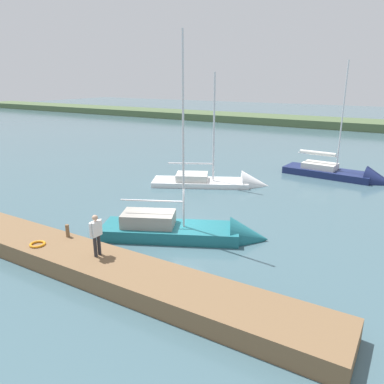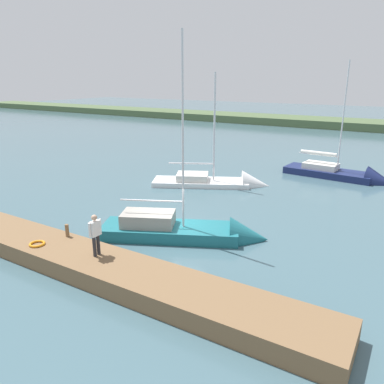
% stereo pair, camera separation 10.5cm
% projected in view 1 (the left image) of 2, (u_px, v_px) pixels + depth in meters
% --- Properties ---
extents(ground_plane, '(200.00, 200.00, 0.00)m').
position_uv_depth(ground_plane, '(173.00, 232.00, 19.06)').
color(ground_plane, '#42606B').
extents(far_shoreline, '(180.00, 8.00, 2.40)m').
position_uv_depth(far_shoreline, '(346.00, 128.00, 58.83)').
color(far_shoreline, '#4C603D').
rests_on(far_shoreline, ground_plane).
extents(dock_pier, '(18.72, 2.35, 0.73)m').
position_uv_depth(dock_pier, '(102.00, 267.00, 14.82)').
color(dock_pier, brown).
rests_on(dock_pier, ground_plane).
extents(mooring_post_near, '(0.17, 0.17, 0.57)m').
position_uv_depth(mooring_post_near, '(67.00, 231.00, 16.69)').
color(mooring_post_near, brown).
rests_on(mooring_post_near, dock_pier).
extents(life_ring_buoy, '(0.66, 0.66, 0.10)m').
position_uv_depth(life_ring_buoy, '(38.00, 244.00, 15.89)').
color(life_ring_buoy, orange).
rests_on(life_ring_buoy, dock_pier).
extents(sailboat_outer_mooring, '(8.17, 5.29, 10.43)m').
position_uv_depth(sailboat_outer_mooring, '(193.00, 234.00, 18.35)').
color(sailboat_outer_mooring, '#1E6B75').
rests_on(sailboat_outer_mooring, ground_plane).
extents(sailboat_mid_channel, '(8.37, 2.94, 9.79)m').
position_uv_depth(sailboat_mid_channel, '(346.00, 177.00, 29.08)').
color(sailboat_mid_channel, navy).
rests_on(sailboat_mid_channel, ground_plane).
extents(sailboat_inner_slip, '(8.52, 5.75, 8.98)m').
position_uv_depth(sailboat_inner_slip, '(223.00, 184.00, 27.39)').
color(sailboat_inner_slip, white).
rests_on(sailboat_inner_slip, ground_plane).
extents(person_on_dock, '(0.23, 0.65, 1.72)m').
position_uv_depth(person_on_dock, '(96.00, 232.00, 14.71)').
color(person_on_dock, '#28282D').
rests_on(person_on_dock, dock_pier).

